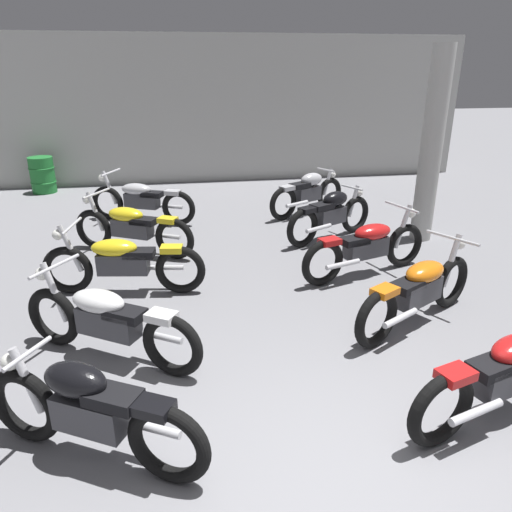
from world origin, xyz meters
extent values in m
plane|color=gray|center=(0.00, 0.00, 0.00)|extent=(60.00, 60.00, 0.00)
cube|color=#B2B2AD|center=(0.00, 10.44, 1.80)|extent=(13.40, 0.24, 3.60)
cylinder|color=#B2B2AD|center=(3.26, 5.18, 1.60)|extent=(0.36, 0.36, 3.20)
torus|color=black|center=(-2.29, 1.08, 0.34)|extent=(0.64, 0.42, 0.67)
torus|color=black|center=(-1.15, 0.45, 0.34)|extent=(0.64, 0.42, 0.67)
cylinder|color=silver|center=(-2.22, 1.04, 0.59)|extent=(0.25, 0.18, 0.56)
cube|color=#38383D|center=(-1.72, 0.77, 0.44)|extent=(0.62, 0.49, 0.28)
ellipsoid|color=black|center=(-1.81, 0.81, 0.72)|extent=(0.59, 0.50, 0.26)
cube|color=black|center=(-1.53, 0.66, 0.64)|extent=(0.47, 0.40, 0.10)
cube|color=black|center=(-1.24, 0.50, 0.64)|extent=(0.34, 0.31, 0.08)
cylinder|color=silver|center=(-2.17, 1.01, 0.85)|extent=(0.26, 0.44, 0.04)
sphere|color=white|center=(-2.34, 1.11, 0.73)|extent=(0.14, 0.14, 0.14)
cylinder|color=silver|center=(-1.31, 0.69, 0.32)|extent=(0.52, 0.33, 0.07)
torus|color=black|center=(-2.38, 2.58, 0.34)|extent=(0.62, 0.45, 0.67)
torus|color=black|center=(-1.11, 1.78, 0.34)|extent=(0.62, 0.45, 0.67)
cylinder|color=silver|center=(-2.31, 2.54, 0.65)|extent=(0.27, 0.21, 0.66)
cube|color=#38383D|center=(-1.74, 2.18, 0.44)|extent=(0.69, 0.56, 0.28)
ellipsoid|color=white|center=(-1.83, 2.24, 0.66)|extent=(0.68, 0.59, 0.22)
cube|color=black|center=(-1.56, 2.06, 0.57)|extent=(0.47, 0.42, 0.10)
cube|color=white|center=(-1.20, 1.83, 0.64)|extent=(0.34, 0.32, 0.08)
cylinder|color=silver|center=(-2.26, 2.51, 0.96)|extent=(0.39, 0.59, 0.04)
sphere|color=white|center=(-2.43, 2.62, 0.84)|extent=(0.14, 0.14, 0.14)
cylinder|color=silver|center=(-1.25, 2.02, 0.32)|extent=(0.50, 0.35, 0.07)
torus|color=black|center=(-2.47, 3.90, 0.34)|extent=(0.68, 0.22, 0.67)
torus|color=black|center=(-0.99, 3.66, 0.34)|extent=(0.68, 0.22, 0.67)
cylinder|color=silver|center=(-2.39, 3.88, 0.65)|extent=(0.28, 0.11, 0.66)
cube|color=#38383D|center=(-1.73, 3.78, 0.44)|extent=(0.69, 0.34, 0.28)
ellipsoid|color=yellow|center=(-1.83, 3.79, 0.66)|extent=(0.64, 0.41, 0.22)
cube|color=black|center=(-1.51, 3.74, 0.57)|extent=(0.43, 0.30, 0.10)
cube|color=yellow|center=(-1.09, 3.67, 0.64)|extent=(0.31, 0.24, 0.08)
cylinder|color=silver|center=(-2.33, 3.87, 0.96)|extent=(0.15, 0.68, 0.04)
sphere|color=white|center=(-2.53, 3.91, 0.84)|extent=(0.14, 0.14, 0.14)
cylinder|color=silver|center=(-1.21, 3.82, 0.32)|extent=(0.55, 0.16, 0.07)
torus|color=black|center=(-2.37, 5.63, 0.34)|extent=(0.64, 0.41, 0.67)
torus|color=black|center=(-1.05, 4.92, 0.34)|extent=(0.64, 0.41, 0.67)
cylinder|color=silver|center=(-2.30, 5.59, 0.65)|extent=(0.27, 0.19, 0.66)
cube|color=#38383D|center=(-1.71, 5.28, 0.44)|extent=(0.69, 0.52, 0.28)
ellipsoid|color=yellow|center=(-1.79, 5.32, 0.66)|extent=(0.68, 0.57, 0.22)
cube|color=black|center=(-1.51, 5.17, 0.57)|extent=(0.47, 0.40, 0.10)
cube|color=yellow|center=(-1.13, 4.97, 0.64)|extent=(0.34, 0.31, 0.08)
cylinder|color=silver|center=(-2.24, 5.57, 0.96)|extent=(0.35, 0.62, 0.04)
sphere|color=white|center=(-2.42, 5.66, 0.84)|extent=(0.14, 0.14, 0.14)
cylinder|color=silver|center=(-1.20, 5.15, 0.32)|extent=(0.52, 0.32, 0.07)
torus|color=black|center=(-2.32, 7.27, 0.34)|extent=(0.66, 0.37, 0.67)
torus|color=black|center=(-0.95, 6.67, 0.34)|extent=(0.66, 0.37, 0.67)
cylinder|color=silver|center=(-2.25, 7.24, 0.65)|extent=(0.28, 0.17, 0.66)
cube|color=#38383D|center=(-1.63, 6.97, 0.44)|extent=(0.70, 0.49, 0.28)
ellipsoid|color=#B7B7BC|center=(-1.72, 7.01, 0.66)|extent=(0.68, 0.53, 0.22)
cube|color=black|center=(-1.43, 6.88, 0.57)|extent=(0.46, 0.38, 0.10)
cube|color=#B7B7BC|center=(-1.04, 6.71, 0.64)|extent=(0.34, 0.30, 0.08)
cylinder|color=silver|center=(-2.19, 7.22, 0.96)|extent=(0.31, 0.64, 0.04)
sphere|color=white|center=(-2.37, 7.30, 0.84)|extent=(0.14, 0.14, 0.14)
cylinder|color=silver|center=(-1.12, 6.89, 0.32)|extent=(0.53, 0.29, 0.07)
torus|color=black|center=(0.98, 0.47, 0.34)|extent=(0.67, 0.30, 0.67)
cube|color=#38383D|center=(1.70, 0.69, 0.44)|extent=(0.70, 0.42, 0.28)
cube|color=black|center=(1.49, 0.62, 0.57)|extent=(0.45, 0.35, 0.10)
cube|color=red|center=(1.08, 0.50, 0.64)|extent=(0.33, 0.27, 0.08)
cylinder|color=silver|center=(1.26, 0.42, 0.32)|extent=(0.55, 0.23, 0.07)
torus|color=black|center=(2.36, 2.69, 0.34)|extent=(0.64, 0.43, 0.67)
torus|color=black|center=(1.06, 1.95, 0.34)|extent=(0.64, 0.43, 0.67)
cylinder|color=silver|center=(2.29, 2.65, 0.65)|extent=(0.27, 0.20, 0.66)
cube|color=#38383D|center=(1.71, 2.32, 0.44)|extent=(0.69, 0.54, 0.28)
ellipsoid|color=orange|center=(1.80, 2.37, 0.66)|extent=(0.68, 0.58, 0.22)
cube|color=black|center=(1.52, 2.21, 0.57)|extent=(0.47, 0.41, 0.10)
cube|color=orange|center=(1.15, 2.00, 0.64)|extent=(0.34, 0.31, 0.08)
cylinder|color=silver|center=(2.24, 2.62, 0.96)|extent=(0.37, 0.61, 0.04)
sphere|color=white|center=(2.42, 2.72, 0.84)|extent=(0.14, 0.14, 0.14)
cylinder|color=silver|center=(1.34, 1.96, 0.32)|extent=(0.51, 0.33, 0.07)
torus|color=black|center=(2.38, 4.03, 0.34)|extent=(0.67, 0.31, 0.67)
torus|color=black|center=(0.95, 3.57, 0.34)|extent=(0.67, 0.31, 0.67)
cylinder|color=silver|center=(2.30, 4.01, 0.65)|extent=(0.28, 0.15, 0.66)
cube|color=#38383D|center=(1.67, 3.80, 0.44)|extent=(0.70, 0.43, 0.28)
ellipsoid|color=red|center=(1.76, 3.83, 0.66)|extent=(0.67, 0.49, 0.22)
cube|color=black|center=(1.46, 3.73, 0.57)|extent=(0.45, 0.35, 0.10)
cube|color=red|center=(1.05, 3.60, 0.64)|extent=(0.33, 0.28, 0.08)
cylinder|color=silver|center=(2.25, 3.99, 0.96)|extent=(0.25, 0.66, 0.04)
sphere|color=white|center=(2.44, 4.05, 0.84)|extent=(0.14, 0.14, 0.14)
cylinder|color=silver|center=(1.23, 3.52, 0.32)|extent=(0.54, 0.24, 0.07)
torus|color=black|center=(2.22, 5.71, 0.34)|extent=(0.64, 0.41, 0.67)
torus|color=black|center=(1.07, 5.10, 0.34)|extent=(0.64, 0.41, 0.67)
cylinder|color=silver|center=(2.15, 5.67, 0.59)|extent=(0.25, 0.18, 0.56)
cube|color=#38383D|center=(1.65, 5.41, 0.44)|extent=(0.62, 0.48, 0.28)
ellipsoid|color=black|center=(1.74, 5.45, 0.72)|extent=(0.59, 0.49, 0.26)
cube|color=black|center=(1.45, 5.30, 0.64)|extent=(0.47, 0.40, 0.10)
cube|color=black|center=(1.16, 5.15, 0.64)|extent=(0.34, 0.31, 0.08)
cylinder|color=silver|center=(2.10, 5.64, 0.85)|extent=(0.26, 0.44, 0.04)
sphere|color=white|center=(2.28, 5.74, 0.73)|extent=(0.14, 0.14, 0.14)
cylinder|color=silver|center=(1.35, 5.10, 0.32)|extent=(0.52, 0.32, 0.07)
torus|color=black|center=(2.23, 7.27, 0.34)|extent=(0.64, 0.42, 0.67)
torus|color=black|center=(1.09, 6.65, 0.34)|extent=(0.64, 0.42, 0.67)
cylinder|color=silver|center=(2.16, 7.23, 0.59)|extent=(0.25, 0.18, 0.56)
cube|color=#38383D|center=(1.66, 6.96, 0.44)|extent=(0.62, 0.48, 0.28)
ellipsoid|color=#B7B7BC|center=(1.75, 7.00, 0.72)|extent=(0.59, 0.49, 0.26)
cube|color=black|center=(1.47, 6.85, 0.64)|extent=(0.47, 0.40, 0.10)
cube|color=#B7B7BC|center=(1.18, 6.69, 0.64)|extent=(0.34, 0.31, 0.08)
cylinder|color=silver|center=(2.11, 7.20, 0.85)|extent=(0.26, 0.44, 0.04)
sphere|color=white|center=(2.28, 7.29, 0.73)|extent=(0.14, 0.14, 0.14)
cylinder|color=silver|center=(1.37, 6.65, 0.32)|extent=(0.52, 0.32, 0.07)
cylinder|color=#1E722D|center=(-4.10, 9.81, 0.42)|extent=(0.56, 0.56, 0.85)
torus|color=#1E722D|center=(-4.10, 9.81, 0.59)|extent=(0.59, 0.59, 0.03)
torus|color=#1E722D|center=(-4.10, 9.81, 0.26)|extent=(0.59, 0.59, 0.03)
camera|label=1|loc=(-0.99, -2.36, 2.89)|focal=34.01mm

